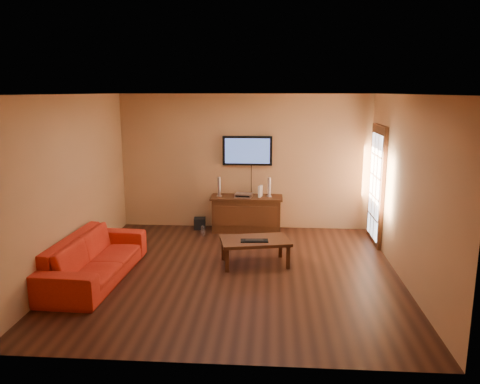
# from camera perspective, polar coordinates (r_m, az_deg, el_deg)

# --- Properties ---
(ground_plane) EXTENTS (5.00, 5.00, 0.00)m
(ground_plane) POSITION_cam_1_polar(r_m,az_deg,el_deg) (7.34, -0.69, -9.75)
(ground_plane) COLOR black
(ground_plane) RESTS_ON ground
(room_walls) EXTENTS (5.00, 5.00, 5.00)m
(room_walls) POSITION_cam_1_polar(r_m,az_deg,el_deg) (7.51, -0.32, 4.11)
(room_walls) COLOR tan
(room_walls) RESTS_ON ground
(french_door) EXTENTS (0.07, 1.02, 2.22)m
(french_door) POSITION_cam_1_polar(r_m,az_deg,el_deg) (8.86, 16.29, 0.67)
(french_door) COLOR #3B1C0D
(french_door) RESTS_ON ground
(media_console) EXTENTS (1.42, 0.54, 0.70)m
(media_console) POSITION_cam_1_polar(r_m,az_deg,el_deg) (9.34, 0.80, -2.65)
(media_console) COLOR #3B1C0D
(media_console) RESTS_ON ground
(television) EXTENTS (0.99, 0.08, 0.58)m
(television) POSITION_cam_1_polar(r_m,az_deg,el_deg) (9.33, 0.91, 5.05)
(television) COLOR black
(television) RESTS_ON ground
(coffee_table) EXTENTS (1.20, 0.87, 0.42)m
(coffee_table) POSITION_cam_1_polar(r_m,az_deg,el_deg) (7.55, 1.85, -6.17)
(coffee_table) COLOR #3B1C0D
(coffee_table) RESTS_ON ground
(sofa) EXTENTS (0.74, 2.25, 0.87)m
(sofa) POSITION_cam_1_polar(r_m,az_deg,el_deg) (7.28, -17.32, -6.86)
(sofa) COLOR red
(sofa) RESTS_ON ground
(speaker_left) EXTENTS (0.11, 0.11, 0.39)m
(speaker_left) POSITION_cam_1_polar(r_m,az_deg,el_deg) (9.26, -2.55, 0.56)
(speaker_left) COLOR silver
(speaker_left) RESTS_ON media_console
(speaker_right) EXTENTS (0.11, 0.11, 0.39)m
(speaker_right) POSITION_cam_1_polar(r_m,az_deg,el_deg) (9.24, 3.57, 0.51)
(speaker_right) COLOR silver
(speaker_right) RESTS_ON media_console
(av_receiver) EXTENTS (0.36, 0.28, 0.07)m
(av_receiver) POSITION_cam_1_polar(r_m,az_deg,el_deg) (9.21, 0.46, -0.39)
(av_receiver) COLOR silver
(av_receiver) RESTS_ON media_console
(game_console) EXTENTS (0.09, 0.17, 0.23)m
(game_console) POSITION_cam_1_polar(r_m,az_deg,el_deg) (9.22, 2.50, 0.10)
(game_console) COLOR white
(game_console) RESTS_ON media_console
(subwoofer) EXTENTS (0.25, 0.25, 0.23)m
(subwoofer) POSITION_cam_1_polar(r_m,az_deg,el_deg) (9.56, -4.93, -3.82)
(subwoofer) COLOR black
(subwoofer) RESTS_ON ground
(bottle) EXTENTS (0.07, 0.07, 0.21)m
(bottle) POSITION_cam_1_polar(r_m,az_deg,el_deg) (9.10, -4.56, -4.76)
(bottle) COLOR white
(bottle) RESTS_ON ground
(keyboard) EXTENTS (0.45, 0.20, 0.03)m
(keyboard) POSITION_cam_1_polar(r_m,az_deg,el_deg) (7.44, 1.76, -5.94)
(keyboard) COLOR black
(keyboard) RESTS_ON coffee_table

